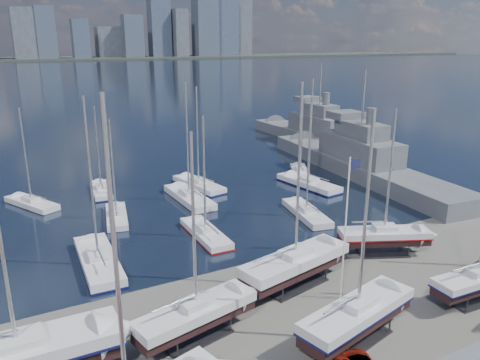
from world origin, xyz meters
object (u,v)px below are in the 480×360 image
sailboat_cradle_0 (19,357)px  naval_ship_east (358,164)px  naval_ship_west (318,136)px  flagpole (347,220)px

sailboat_cradle_0 → naval_ship_east: 58.35m
sailboat_cradle_0 → naval_ship_east: (51.47, 27.47, -0.59)m
naval_ship_east → naval_ship_west: naval_ship_east is taller
naval_ship_east → naval_ship_west: 23.54m
naval_ship_east → flagpole: (-27.31, -28.53, 5.30)m
naval_ship_west → flagpole: (-35.92, -50.43, 5.30)m
naval_ship_west → flagpole: size_ratio=3.44×
naval_ship_east → sailboat_cradle_0: bearing=124.0°
naval_ship_west → naval_ship_east: bearing=159.2°
flagpole → naval_ship_east: bearing=46.2°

